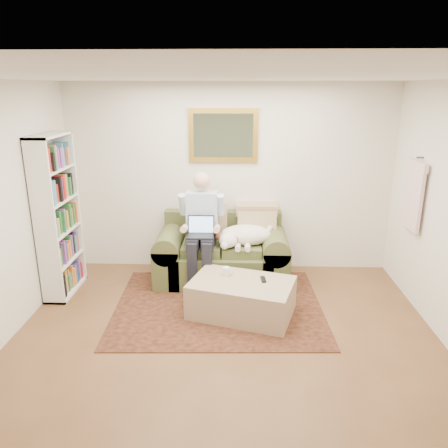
# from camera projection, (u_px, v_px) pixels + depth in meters

# --- Properties ---
(room_shell) EXTENTS (4.51, 5.00, 2.61)m
(room_shell) POSITION_uv_depth(u_px,v_px,m) (224.00, 226.00, 4.02)
(room_shell) COLOR brown
(room_shell) RESTS_ON ground
(rug) EXTENTS (2.52, 2.05, 0.01)m
(rug) POSITION_uv_depth(u_px,v_px,m) (219.00, 306.00, 5.26)
(rug) COLOR black
(rug) RESTS_ON room_shell
(sofa) EXTENTS (1.76, 0.89, 1.05)m
(sofa) POSITION_uv_depth(u_px,v_px,m) (222.00, 258.00, 5.92)
(sofa) COLOR #4B562E
(sofa) RESTS_ON room_shell
(seated_man) EXTENTS (0.58, 0.83, 1.48)m
(seated_man) POSITION_uv_depth(u_px,v_px,m) (201.00, 231.00, 5.64)
(seated_man) COLOR #8CB2D8
(seated_man) RESTS_ON sofa
(laptop) EXTENTS (0.34, 0.27, 0.25)m
(laptop) POSITION_uv_depth(u_px,v_px,m) (201.00, 230.00, 5.57)
(laptop) COLOR black
(laptop) RESTS_ON seated_man
(sleeping_dog) EXTENTS (0.72, 0.45, 0.27)m
(sleeping_dog) POSITION_uv_depth(u_px,v_px,m) (246.00, 235.00, 5.71)
(sleeping_dog) COLOR white
(sleeping_dog) RESTS_ON sofa
(ottoman) EXTENTS (1.30, 1.02, 0.41)m
(ottoman) POSITION_uv_depth(u_px,v_px,m) (242.00, 298.00, 5.02)
(ottoman) COLOR #A0836A
(ottoman) RESTS_ON room_shell
(coffee_mug) EXTENTS (0.08, 0.08, 0.10)m
(coffee_mug) POSITION_uv_depth(u_px,v_px,m) (226.00, 271.00, 5.11)
(coffee_mug) COLOR white
(coffee_mug) RESTS_ON ottoman
(tv_remote) EXTENTS (0.06, 0.15, 0.02)m
(tv_remote) POSITION_uv_depth(u_px,v_px,m) (263.00, 279.00, 4.98)
(tv_remote) COLOR black
(tv_remote) RESTS_ON ottoman
(bookshelf) EXTENTS (0.28, 0.80, 2.00)m
(bookshelf) POSITION_uv_depth(u_px,v_px,m) (58.00, 216.00, 5.37)
(bookshelf) COLOR white
(bookshelf) RESTS_ON room_shell
(wall_mirror) EXTENTS (0.94, 0.04, 0.72)m
(wall_mirror) POSITION_uv_depth(u_px,v_px,m) (223.00, 135.00, 5.87)
(wall_mirror) COLOR gold
(wall_mirror) RESTS_ON room_shell
(hanging_shirt) EXTENTS (0.06, 0.52, 0.90)m
(hanging_shirt) POSITION_uv_depth(u_px,v_px,m) (414.00, 192.00, 5.13)
(hanging_shirt) COLOR beige
(hanging_shirt) RESTS_ON room_shell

